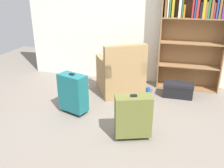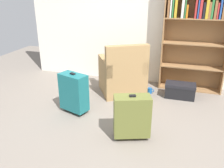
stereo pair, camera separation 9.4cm
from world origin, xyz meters
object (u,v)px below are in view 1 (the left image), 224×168
(armchair, at_px, (121,75))
(suitcase_teal, at_px, (73,93))
(bookshelf, at_px, (194,25))
(storage_box, at_px, (178,89))
(mug, at_px, (148,90))
(suitcase_olive, at_px, (133,116))

(armchair, distance_m, suitcase_teal, 1.03)
(bookshelf, bearing_deg, storage_box, -109.53)
(armchair, xyz_separation_m, mug, (0.47, 0.11, -0.27))
(storage_box, bearing_deg, suitcase_teal, -146.45)
(bookshelf, xyz_separation_m, suitcase_olive, (-0.69, -1.85, -0.83))
(suitcase_olive, xyz_separation_m, suitcase_teal, (-0.95, 0.41, 0.02))
(armchair, bearing_deg, suitcase_olive, -70.99)
(armchair, xyz_separation_m, storage_box, (0.98, 0.08, -0.19))
(bookshelf, distance_m, suitcase_teal, 2.33)
(bookshelf, relative_size, storage_box, 4.23)
(suitcase_teal, bearing_deg, storage_box, 33.55)
(suitcase_olive, bearing_deg, bookshelf, 69.59)
(suitcase_olive, height_order, suitcase_teal, suitcase_teal)
(bookshelf, height_order, mug, bookshelf)
(bookshelf, bearing_deg, suitcase_olive, -110.41)
(mug, distance_m, suitcase_olive, 1.44)
(suitcase_olive, bearing_deg, suitcase_teal, 156.59)
(mug, relative_size, suitcase_teal, 0.20)
(bookshelf, xyz_separation_m, storage_box, (-0.16, -0.46, -1.01))
(mug, height_order, suitcase_olive, suitcase_olive)
(suitcase_olive, bearing_deg, armchair, 109.01)
(mug, xyz_separation_m, suitcase_teal, (-0.97, -1.01, 0.27))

